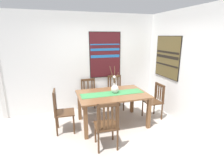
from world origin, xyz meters
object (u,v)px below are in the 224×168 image
at_px(dining_table, 112,98).
at_px(painting_on_back_wall, 105,55).
at_px(chair_1, 155,100).
at_px(chair_2, 115,92).
at_px(chair_0, 89,95).
at_px(painting_on_side_wall, 167,57).
at_px(centerpiece_vase, 115,88).
at_px(chair_4, 62,111).
at_px(chair_3, 107,125).

height_order(dining_table, painting_on_back_wall, painting_on_back_wall).
xyz_separation_m(chair_1, chair_2, (-0.76, 0.90, 0.01)).
xyz_separation_m(dining_table, chair_1, (1.14, -0.02, -0.19)).
bearing_deg(chair_0, chair_1, -31.65).
bearing_deg(painting_on_side_wall, dining_table, -171.05).
distance_m(centerpiece_vase, chair_0, 1.10).
relative_size(chair_2, chair_4, 1.00).
relative_size(dining_table, chair_4, 1.66).
relative_size(chair_0, painting_on_back_wall, 0.72).
height_order(painting_on_back_wall, painting_on_side_wall, painting_on_back_wall).
bearing_deg(painting_on_side_wall, chair_0, 161.76).
bearing_deg(dining_table, centerpiece_vase, 5.19).
height_order(chair_3, painting_on_side_wall, painting_on_side_wall).
bearing_deg(dining_table, chair_0, 112.91).
xyz_separation_m(dining_table, chair_4, (-1.18, -0.00, -0.17)).
bearing_deg(chair_2, painting_on_side_wall, -26.57).
distance_m(centerpiece_vase, painting_on_side_wall, 1.70).
distance_m(dining_table, painting_on_side_wall, 1.86).
relative_size(chair_0, chair_4, 0.94).
height_order(centerpiece_vase, painting_on_back_wall, painting_on_back_wall).
relative_size(chair_2, chair_3, 1.01).
xyz_separation_m(centerpiece_vase, painting_on_side_wall, (1.56, 0.25, 0.64)).
xyz_separation_m(chair_2, chair_3, (-0.79, -1.79, 0.01)).
bearing_deg(dining_table, chair_4, -179.90).
height_order(dining_table, centerpiece_vase, centerpiece_vase).
bearing_deg(chair_4, dining_table, 0.10).
xyz_separation_m(dining_table, chair_2, (0.38, 0.88, -0.17)).
distance_m(chair_0, painting_on_back_wall, 1.23).
relative_size(chair_1, painting_on_side_wall, 0.83).
bearing_deg(chair_1, chair_4, 179.44).
bearing_deg(painting_on_back_wall, centerpiece_vase, -94.32).
height_order(chair_2, chair_4, chair_2).
relative_size(dining_table, chair_3, 1.67).
bearing_deg(chair_4, painting_on_back_wall, 40.06).
height_order(chair_4, painting_on_side_wall, painting_on_side_wall).
relative_size(chair_0, chair_1, 1.01).
xyz_separation_m(chair_2, chair_4, (-1.56, -0.88, 0.01)).
height_order(dining_table, chair_1, chair_1).
bearing_deg(chair_0, chair_4, -130.67).
relative_size(chair_0, chair_2, 0.94).
distance_m(chair_1, painting_on_side_wall, 1.20).
distance_m(centerpiece_vase, painting_on_back_wall, 1.29).
height_order(chair_1, painting_on_back_wall, painting_on_back_wall).
relative_size(chair_0, chair_3, 0.95).
bearing_deg(chair_2, painting_on_back_wall, 134.70).
bearing_deg(painting_on_side_wall, chair_4, -174.74).
xyz_separation_m(chair_3, painting_on_side_wall, (2.03, 1.17, 1.04)).
height_order(dining_table, chair_4, chair_4).
bearing_deg(centerpiece_vase, painting_on_side_wall, 9.11).
distance_m(chair_1, chair_3, 1.79).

